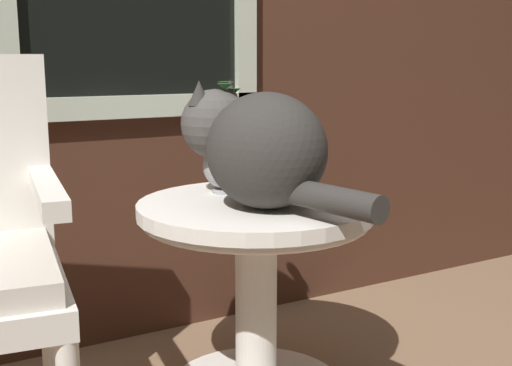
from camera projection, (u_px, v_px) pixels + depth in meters
wicker_side_table at (256, 266)px, 1.73m from camera, size 0.62×0.62×0.55m
cat at (257, 146)px, 1.63m from camera, size 0.34×0.66×0.31m
pewter_vase_with_ivy at (226, 159)px, 1.80m from camera, size 0.13×0.13×0.31m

